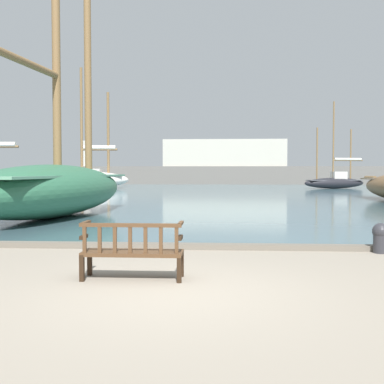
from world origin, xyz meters
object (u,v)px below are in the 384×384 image
at_px(sailboat_mid_port, 55,183).
at_px(mooring_bollard, 381,237).
at_px(park_bench, 132,250).
at_px(sailboat_far_starboard, 85,177).
at_px(sailboat_outer_starboard, 335,181).

relative_size(sailboat_mid_port, mooring_bollard, 25.29).
bearing_deg(mooring_bollard, park_bench, -149.63).
distance_m(sailboat_far_starboard, mooring_bollard, 39.21).
height_order(sailboat_far_starboard, mooring_bollard, sailboat_far_starboard).
bearing_deg(park_bench, sailboat_far_starboard, 107.30).
bearing_deg(park_bench, sailboat_outer_starboard, 72.75).
bearing_deg(sailboat_outer_starboard, mooring_bollard, -101.46).
bearing_deg(sailboat_outer_starboard, sailboat_far_starboard, -178.28).
bearing_deg(sailboat_mid_port, sailboat_far_starboard, 104.21).
bearing_deg(sailboat_far_starboard, park_bench, -72.70).
bearing_deg(mooring_bollard, sailboat_mid_port, 144.24).
relative_size(sailboat_far_starboard, mooring_bollard, 18.21).
relative_size(park_bench, sailboat_mid_port, 0.10).
relative_size(park_bench, sailboat_outer_starboard, 0.19).
distance_m(park_bench, sailboat_far_starboard, 40.08).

